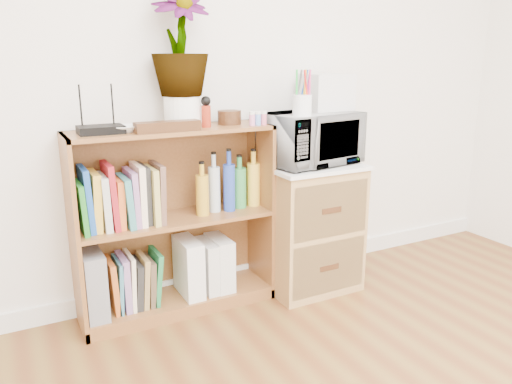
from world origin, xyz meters
TOP-DOWN VIEW (x-y plane):
  - skirting_board at (0.00, 2.24)m, footprint 4.00×0.02m
  - bookshelf at (-0.35, 2.10)m, footprint 1.00×0.30m
  - wicker_unit at (0.40, 2.02)m, footprint 0.50×0.45m
  - microwave at (0.40, 2.02)m, footprint 0.55×0.42m
  - pen_cup at (0.27, 1.90)m, footprint 0.10×0.10m
  - small_appliance at (0.54, 2.08)m, footprint 0.25×0.21m
  - router at (-0.68, 2.08)m, footprint 0.20×0.13m
  - white_bowl at (-0.59, 2.07)m, footprint 0.13×0.13m
  - plant_pot at (-0.28, 2.12)m, footprint 0.18×0.18m
  - potted_plant at (-0.28, 2.12)m, footprint 0.28×0.28m
  - trinket_box at (-0.40, 2.00)m, footprint 0.30×0.08m
  - kokeshi_doll at (-0.18, 2.06)m, footprint 0.05×0.05m
  - wooden_bowl at (-0.04, 2.11)m, footprint 0.12×0.12m
  - paint_jars at (0.08, 2.01)m, footprint 0.11×0.04m
  - file_box at (-0.77, 2.10)m, footprint 0.10×0.26m
  - magazine_holder_left at (-0.29, 2.09)m, footprint 0.10×0.24m
  - magazine_holder_mid at (-0.18, 2.09)m, footprint 0.09×0.22m
  - magazine_holder_right at (-0.12, 2.09)m, footprint 0.09×0.23m
  - cookbooks at (-0.62, 2.10)m, footprint 0.40×0.20m
  - liquor_bottles at (-0.05, 2.10)m, footprint 0.38×0.07m
  - lower_books at (-0.58, 2.10)m, footprint 0.26×0.19m

SIDE VIEW (x-z plane):
  - skirting_board at x=0.00m, z-range 0.00..0.10m
  - lower_books at x=-0.58m, z-range 0.06..0.34m
  - magazine_holder_mid at x=-0.18m, z-range 0.07..0.34m
  - magazine_holder_right at x=-0.12m, z-range 0.07..0.35m
  - magazine_holder_left at x=-0.29m, z-range 0.07..0.37m
  - file_box at x=-0.77m, z-range 0.07..0.40m
  - wicker_unit at x=0.40m, z-range 0.00..0.70m
  - bookshelf at x=-0.35m, z-range 0.00..0.95m
  - cookbooks at x=-0.62m, z-range 0.48..0.79m
  - liquor_bottles at x=-0.05m, z-range 0.49..0.81m
  - microwave at x=0.40m, z-range 0.72..1.00m
  - white_bowl at x=-0.59m, z-range 0.95..0.98m
  - router at x=-0.68m, z-range 0.95..0.99m
  - trinket_box at x=-0.40m, z-range 0.95..1.00m
  - paint_jars at x=0.08m, z-range 0.95..1.01m
  - wooden_bowl at x=-0.04m, z-range 0.95..1.02m
  - kokeshi_doll at x=-0.18m, z-range 0.95..1.05m
  - plant_pot at x=-0.28m, z-range 0.95..1.10m
  - pen_cup at x=0.27m, z-range 1.00..1.10m
  - small_appliance at x=0.54m, z-range 1.00..1.19m
  - potted_plant at x=-0.28m, z-range 1.10..1.59m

